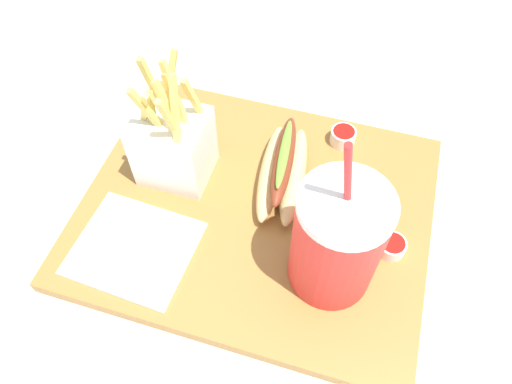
% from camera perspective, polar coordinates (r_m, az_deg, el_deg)
% --- Properties ---
extents(ground_plane, '(2.40, 2.40, 0.02)m').
position_cam_1_polar(ground_plane, '(0.63, -0.00, -3.11)').
color(ground_plane, silver).
extents(food_tray, '(0.43, 0.35, 0.02)m').
position_cam_1_polar(food_tray, '(0.62, -0.00, -2.13)').
color(food_tray, olive).
rests_on(food_tray, ground_plane).
extents(soda_cup, '(0.09, 0.09, 0.23)m').
position_cam_1_polar(soda_cup, '(0.51, 9.50, -5.70)').
color(soda_cup, red).
rests_on(soda_cup, food_tray).
extents(fries_basket, '(0.09, 0.08, 0.17)m').
position_cam_1_polar(fries_basket, '(0.61, -9.72, 5.52)').
color(fries_basket, white).
rests_on(fries_basket, food_tray).
extents(hot_dog_1, '(0.08, 0.16, 0.06)m').
position_cam_1_polar(hot_dog_1, '(0.61, 3.18, 2.60)').
color(hot_dog_1, '#DBB775').
rests_on(hot_dog_1, food_tray).
extents(ketchup_cup_1, '(0.03, 0.03, 0.02)m').
position_cam_1_polar(ketchup_cup_1, '(0.67, 10.22, 6.51)').
color(ketchup_cup_1, white).
rests_on(ketchup_cup_1, food_tray).
extents(ketchup_cup_2, '(0.03, 0.03, 0.02)m').
position_cam_1_polar(ketchup_cup_2, '(0.59, 15.70, -6.13)').
color(ketchup_cup_2, white).
rests_on(ketchup_cup_2, food_tray).
extents(napkin_stack, '(0.14, 0.13, 0.00)m').
position_cam_1_polar(napkin_stack, '(0.59, -14.13, -6.45)').
color(napkin_stack, white).
rests_on(napkin_stack, food_tray).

